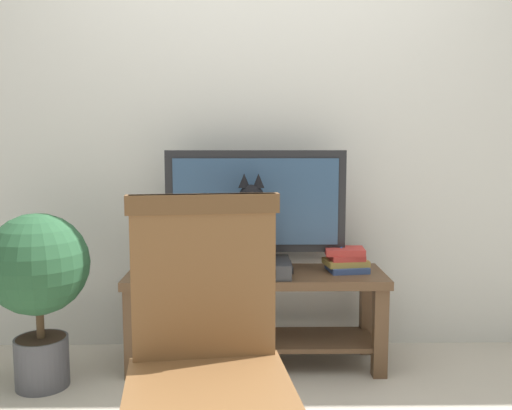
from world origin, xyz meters
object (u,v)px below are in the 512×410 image
object	(u,v)px
tv	(256,207)
potted_plant	(38,277)
tv_stand	(256,301)
cat	(252,229)
media_box	(251,267)
wooden_chair	(207,345)
book_stack	(346,260)

from	to	relation	value
tv	potted_plant	xyz separation A→B (m)	(-1.03, -0.30, -0.29)
tv_stand	cat	bearing A→B (deg)	-109.62
media_box	wooden_chair	distance (m)	1.21
tv	potted_plant	size ratio (longest dim) A/B	1.11
tv_stand	potted_plant	world-z (taller)	potted_plant
wooden_chair	book_stack	bearing A→B (deg)	63.70
media_box	book_stack	world-z (taller)	book_stack
tv_stand	potted_plant	xyz separation A→B (m)	(-1.03, -0.25, 0.19)
cat	wooden_chair	bearing A→B (deg)	-96.73
tv	wooden_chair	bearing A→B (deg)	-97.08
book_stack	potted_plant	world-z (taller)	potted_plant
potted_plant	wooden_chair	bearing A→B (deg)	-49.24
media_box	cat	xyz separation A→B (m)	(0.00, -0.01, 0.20)
tv	book_stack	xyz separation A→B (m)	(0.47, -0.03, -0.28)
tv_stand	media_box	size ratio (longest dim) A/B	3.40
tv_stand	potted_plant	distance (m)	1.07
media_box	book_stack	size ratio (longest dim) A/B	1.66
tv	media_box	bearing A→B (deg)	-102.58
cat	media_box	bearing A→B (deg)	94.44
tv_stand	tv	bearing A→B (deg)	89.97
tv	media_box	size ratio (longest dim) A/B	2.38
cat	potted_plant	world-z (taller)	cat
wooden_chair	media_box	bearing A→B (deg)	83.41
tv_stand	media_box	bearing A→B (deg)	-116.26
tv_stand	book_stack	world-z (taller)	book_stack
tv_stand	wooden_chair	world-z (taller)	wooden_chair
cat	wooden_chair	distance (m)	1.20
wooden_chair	potted_plant	xyz separation A→B (m)	(-0.86, 1.00, -0.04)
tv	wooden_chair	distance (m)	1.34
potted_plant	cat	bearing A→B (deg)	10.31
media_box	potted_plant	distance (m)	1.02
cat	wooden_chair	world-z (taller)	wooden_chair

